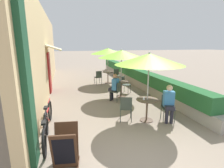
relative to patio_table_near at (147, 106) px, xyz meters
name	(u,v)px	position (x,y,z in m)	size (l,w,h in m)	color
ground_plane	(145,160)	(-0.96, -1.89, -0.53)	(120.00, 120.00, 0.00)	gray
cafe_facade_wall	(46,52)	(-3.50, 5.37, 1.56)	(0.98, 14.79, 4.20)	#D6B784
planter_hedge	(134,75)	(1.79, 5.40, 0.01)	(0.60, 13.79, 1.01)	gray
patio_table_near	(147,106)	(0.00, 0.00, 0.00)	(0.73, 0.73, 0.75)	brown
patio_umbrella_near	(149,59)	(0.00, 0.00, 1.55)	(2.19, 2.19, 2.31)	#B7B7BC
cafe_chair_near_left	(168,106)	(0.69, -0.14, -0.01)	(0.50, 0.50, 0.87)	#384238
seated_patron_near_left	(169,102)	(0.66, -0.25, 0.16)	(0.43, 0.48, 1.25)	#23232D
cafe_chair_near_right	(126,107)	(-0.69, 0.14, -0.01)	(0.50, 0.50, 0.87)	#384238
coffee_cup_near	(144,98)	(-0.13, -0.01, 0.27)	(0.07, 0.07, 0.09)	white
patio_table_mid	(121,86)	(0.03, 2.83, 0.00)	(0.73, 0.73, 0.75)	brown
patio_umbrella_mid	(121,54)	(0.03, 2.83, 1.55)	(2.19, 2.19, 2.31)	#B7B7BC
cafe_chair_mid_left	(117,90)	(-0.37, 2.25, -0.01)	(0.56, 0.56, 0.87)	#384238
seated_patron_mid_left	(114,86)	(-0.46, 2.32, 0.16)	(0.51, 0.50, 1.25)	#23232D
cafe_chair_mid_right	(125,83)	(0.44, 3.41, -0.01)	(0.56, 0.56, 0.87)	#384238
coffee_cup_mid	(120,80)	(0.04, 3.00, 0.27)	(0.07, 0.07, 0.09)	teal
patio_table_far	(108,75)	(0.17, 5.95, 0.00)	(0.73, 0.73, 0.75)	brown
patio_umbrella_far	(108,51)	(0.17, 5.95, 1.55)	(2.19, 2.19, 2.31)	#B7B7BC
cafe_chair_far_left	(117,74)	(0.85, 6.14, -0.01)	(0.46, 0.46, 0.87)	#384238
cafe_chair_far_right	(98,76)	(-0.51, 5.76, -0.01)	(0.46, 0.46, 0.87)	#384238
bicycle_leaning	(45,132)	(-3.16, -0.60, -0.18)	(0.13, 1.75, 0.76)	black
bicycle_second	(48,116)	(-3.17, 0.40, -0.17)	(0.13, 1.76, 0.77)	black
menu_board	(65,147)	(-2.67, -1.56, -0.10)	(0.60, 0.70, 0.87)	#422819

